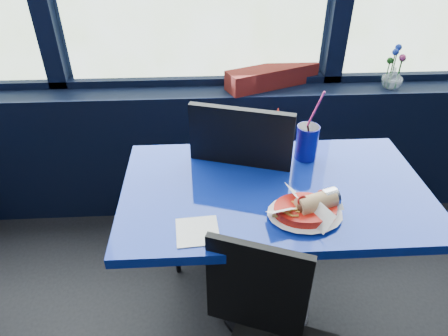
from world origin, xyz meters
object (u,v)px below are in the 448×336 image
near_table (272,222)px  soda_cup (307,141)px  flower_vase (393,75)px  chair_near_back (229,179)px  food_basket (307,209)px  ketchup_bottle (276,138)px  planter_box (272,76)px

near_table → soda_cup: size_ratio=3.73×
near_table → flower_vase: flower_vase is taller
flower_vase → soda_cup: soda_cup is taller
chair_near_back → soda_cup: soda_cup is taller
chair_near_back → food_basket: 0.57m
food_basket → soda_cup: 0.40m
near_table → ketchup_bottle: 0.35m
chair_near_back → planter_box: chair_near_back is taller
planter_box → ketchup_bottle: size_ratio=2.16×
near_table → flower_vase: size_ratio=4.94×
near_table → planter_box: 0.95m
ketchup_bottle → soda_cup: size_ratio=0.78×
chair_near_back → flower_vase: size_ratio=4.14×
near_table → food_basket: bearing=-64.9°
chair_near_back → food_basket: bearing=135.0°
flower_vase → soda_cup: (-0.62, -0.61, -0.04)m
food_basket → ketchup_bottle: 0.38m
planter_box → soda_cup: soda_cup is taller
chair_near_back → near_table: bearing=136.2°
chair_near_back → food_basket: chair_near_back is taller
near_table → planter_box: (0.12, 0.90, 0.29)m
chair_near_back → soda_cup: size_ratio=3.13×
planter_box → food_basket: planter_box is taller
soda_cup → flower_vase: bearing=44.5°
near_table → chair_near_back: (-0.16, 0.30, 0.01)m
ketchup_bottle → soda_cup: (0.14, 0.02, -0.03)m
flower_vase → chair_near_back: bearing=-151.3°
near_table → chair_near_back: bearing=118.4°
near_table → chair_near_back: chair_near_back is taller
chair_near_back → food_basket: size_ratio=4.01×
near_table → chair_near_back: 0.34m
chair_near_back → planter_box: size_ratio=1.86×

